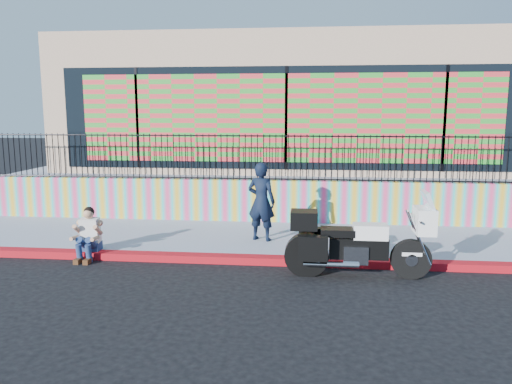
# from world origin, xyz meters

# --- Properties ---
(ground) EXTENTS (90.00, 90.00, 0.00)m
(ground) POSITION_xyz_m (0.00, 0.00, 0.00)
(ground) COLOR black
(ground) RESTS_ON ground
(red_curb) EXTENTS (16.00, 0.30, 0.15)m
(red_curb) POSITION_xyz_m (0.00, 0.00, 0.07)
(red_curb) COLOR #AC0D0C
(red_curb) RESTS_ON ground
(sidewalk) EXTENTS (16.00, 3.00, 0.15)m
(sidewalk) POSITION_xyz_m (0.00, 1.65, 0.07)
(sidewalk) COLOR gray
(sidewalk) RESTS_ON ground
(mural_wall) EXTENTS (16.00, 0.20, 1.10)m
(mural_wall) POSITION_xyz_m (0.00, 3.25, 0.70)
(mural_wall) COLOR #ED3E78
(mural_wall) RESTS_ON sidewalk
(metal_fence) EXTENTS (15.80, 0.04, 1.20)m
(metal_fence) POSITION_xyz_m (0.00, 3.25, 1.85)
(metal_fence) COLOR black
(metal_fence) RESTS_ON mural_wall
(elevated_platform) EXTENTS (16.00, 10.00, 1.25)m
(elevated_platform) POSITION_xyz_m (0.00, 8.35, 0.62)
(elevated_platform) COLOR gray
(elevated_platform) RESTS_ON ground
(storefront_building) EXTENTS (14.00, 8.06, 4.00)m
(storefront_building) POSITION_xyz_m (0.00, 8.13, 3.25)
(storefront_building) COLOR tan
(storefront_building) RESTS_ON elevated_platform
(police_motorcycle) EXTENTS (2.64, 0.87, 1.64)m
(police_motorcycle) POSITION_xyz_m (1.52, -0.62, 0.69)
(police_motorcycle) COLOR black
(police_motorcycle) RESTS_ON ground
(police_officer) EXTENTS (0.75, 0.60, 1.78)m
(police_officer) POSITION_xyz_m (-0.41, 1.30, 1.04)
(police_officer) COLOR black
(police_officer) RESTS_ON sidewalk
(seated_man) EXTENTS (0.54, 0.71, 1.06)m
(seated_man) POSITION_xyz_m (-3.88, -0.10, 0.45)
(seated_man) COLOR navy
(seated_man) RESTS_ON ground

